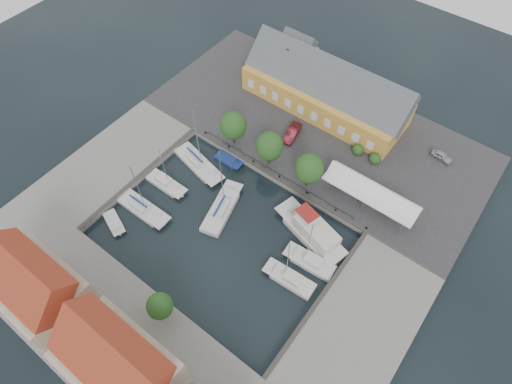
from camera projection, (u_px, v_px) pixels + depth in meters
ground at (231, 225)px, 61.72m from camera, size 140.00×140.00×0.00m
north_quay at (317, 130)px, 71.83m from camera, size 56.00×26.00×1.00m
west_quay at (116, 160)px, 68.04m from camera, size 12.00×24.00×1.00m
east_quay at (359, 327)px, 52.75m from camera, size 12.00×24.00×1.00m
south_bank at (121, 342)px, 51.71m from camera, size 56.00×14.00×1.00m
quay_edge_fittings at (251, 199)px, 63.02m from camera, size 56.00×24.72×0.40m
warehouse at (324, 88)px, 71.97m from camera, size 28.56×14.00×9.55m
tent_canopy at (371, 193)px, 60.47m from camera, size 14.00×4.00×2.83m
quay_trees at (270, 146)px, 63.91m from camera, size 18.20×4.20×6.30m
car_silver at (442, 156)px, 67.08m from camera, size 3.60×1.83×1.17m
car_red at (292, 133)px, 69.66m from camera, size 2.50×4.97×1.56m
center_sailboat at (222, 210)px, 62.82m from camera, size 5.15×9.83×13.02m
trawler at (313, 232)px, 59.85m from camera, size 12.36×6.52×5.00m
east_boat_a at (310, 262)px, 58.02m from camera, size 7.48×2.99×10.49m
east_boat_b at (290, 280)px, 56.59m from camera, size 7.43×2.84×10.10m
west_boat_a at (198, 164)px, 67.88m from camera, size 10.38×4.84×13.13m
west_boat_c at (166, 184)px, 65.58m from camera, size 7.10×2.31×9.73m
west_boat_d at (143, 209)px, 62.96m from camera, size 8.93×2.78×11.78m
launch_sw at (114, 223)px, 61.79m from camera, size 5.02×3.29×0.98m
launch_nw at (228, 161)px, 68.49m from camera, size 4.87×1.99×0.88m
townhouses at (105, 356)px, 45.65m from camera, size 36.30×8.50×12.00m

